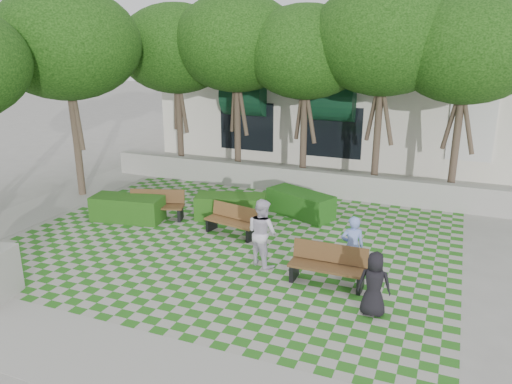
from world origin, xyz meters
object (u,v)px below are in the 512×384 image
at_px(bench_east, 328,266).
at_px(bench_west, 156,205).
at_px(hedge_midleft, 231,207).
at_px(person_blue, 352,247).
at_px(hedge_west, 128,208).
at_px(person_dark, 374,284).
at_px(hedge_midright, 300,204).
at_px(bench_mid, 232,221).
at_px(person_white, 262,232).

distance_m(bench_east, bench_west, 6.49).
distance_m(hedge_midleft, person_blue, 5.08).
xyz_separation_m(bench_east, hedge_west, (-6.87, 1.77, -0.06)).
relative_size(hedge_midleft, person_dark, 1.58).
height_order(bench_west, hedge_midright, bench_west).
relative_size(bench_mid, bench_west, 0.93).
height_order(bench_mid, person_white, person_white).
xyz_separation_m(bench_east, hedge_midright, (-1.99, 4.26, -0.06)).
bearing_deg(hedge_midleft, bench_east, -38.49).
bearing_deg(person_blue, hedge_midright, -77.96).
bearing_deg(hedge_west, person_white, -15.20).
xyz_separation_m(bench_east, hedge_midleft, (-3.94, 3.14, -0.07)).
bearing_deg(person_dark, bench_east, -42.58).
bearing_deg(hedge_midright, person_blue, -56.74).
height_order(bench_mid, person_dark, person_dark).
distance_m(hedge_midright, person_blue, 4.43).
bearing_deg(bench_east, person_dark, -38.58).
bearing_deg(person_dark, bench_mid, -36.35).
relative_size(hedge_midleft, hedge_west, 0.99).
xyz_separation_m(bench_mid, hedge_midleft, (-0.62, 1.21, -0.03)).
bearing_deg(person_dark, hedge_midleft, -42.38).
relative_size(bench_east, hedge_midright, 0.80).
bearing_deg(hedge_midleft, bench_west, -156.99).
distance_m(bench_east, bench_mid, 3.84).
xyz_separation_m(person_dark, person_white, (-3.01, 1.36, 0.17)).
bearing_deg(bench_west, person_blue, -32.49).
height_order(bench_mid, hedge_midright, bench_mid).
bearing_deg(person_white, person_blue, -149.51).
bearing_deg(bench_mid, hedge_west, -165.35).
distance_m(bench_east, hedge_west, 7.09).
relative_size(bench_mid, person_dark, 1.23).
height_order(hedge_midright, hedge_west, hedge_midright).
distance_m(bench_west, hedge_west, 0.89).
height_order(bench_east, bench_mid, bench_east).
bearing_deg(bench_west, bench_mid, -24.42).
height_order(bench_west, person_blue, person_blue).
relative_size(hedge_midleft, person_white, 1.26).
distance_m(hedge_midleft, person_dark, 6.59).
bearing_deg(person_dark, person_white, -28.25).
bearing_deg(hedge_midright, bench_mid, -119.69).
height_order(bench_east, person_blue, person_blue).
distance_m(bench_east, person_dark, 1.57).
xyz_separation_m(hedge_midright, hedge_midleft, (-1.95, -1.13, -0.01)).
bearing_deg(person_white, hedge_midright, -61.14).
bearing_deg(hedge_west, bench_mid, 2.41).
relative_size(person_dark, person_white, 0.80).
height_order(bench_east, person_dark, person_dark).
distance_m(bench_west, person_white, 4.70).
relative_size(hedge_midright, hedge_midleft, 1.02).
bearing_deg(hedge_midright, hedge_west, -152.96).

